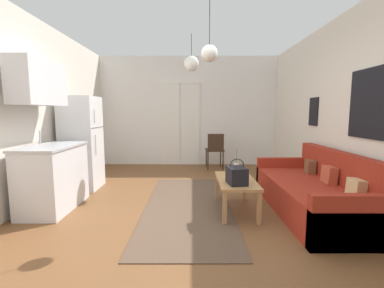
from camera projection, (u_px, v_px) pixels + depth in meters
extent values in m
cube|color=brown|center=(185.00, 224.00, 3.34)|extent=(5.08, 7.81, 0.10)
cube|color=white|center=(188.00, 111.00, 6.80)|extent=(4.68, 0.10, 2.76)
cube|color=white|center=(170.00, 125.00, 6.77)|extent=(0.50, 0.02, 2.08)
cube|color=white|center=(190.00, 125.00, 6.78)|extent=(0.50, 0.02, 2.08)
cube|color=white|center=(179.00, 82.00, 6.64)|extent=(1.09, 0.03, 0.06)
cube|color=silver|center=(374.00, 110.00, 3.17)|extent=(0.10, 7.41, 2.76)
cube|color=black|center=(373.00, 103.00, 3.10)|extent=(0.02, 0.91, 0.85)
cube|color=black|center=(313.00, 112.00, 4.64)|extent=(0.02, 0.31, 0.49)
cube|color=yellow|center=(33.00, 83.00, 3.85)|extent=(0.02, 0.32, 0.40)
cube|color=brown|center=(188.00, 206.00, 3.84)|extent=(1.21, 2.96, 0.01)
cube|color=maroon|center=(309.00, 197.00, 3.60)|extent=(0.94, 2.16, 0.41)
cube|color=maroon|center=(339.00, 182.00, 3.58)|extent=(0.15, 2.16, 0.83)
cube|color=maroon|center=(356.00, 223.00, 2.57)|extent=(0.94, 0.11, 0.57)
cube|color=maroon|center=(283.00, 174.00, 4.61)|extent=(0.94, 0.11, 0.57)
cube|color=tan|center=(355.00, 188.00, 2.99)|extent=(0.14, 0.21, 0.21)
cube|color=#B74C33|center=(329.00, 175.00, 3.55)|extent=(0.14, 0.23, 0.24)
cube|color=brown|center=(309.00, 167.00, 4.15)|extent=(0.15, 0.22, 0.21)
cube|color=#B27F4C|center=(236.00, 181.00, 3.61)|extent=(0.50, 0.98, 0.04)
cube|color=#B27F4C|center=(224.00, 208.00, 3.19)|extent=(0.05, 0.05, 0.41)
cube|color=#B27F4C|center=(259.00, 208.00, 3.19)|extent=(0.05, 0.05, 0.41)
cube|color=#B27F4C|center=(217.00, 187.00, 4.08)|extent=(0.05, 0.05, 0.41)
cube|color=#B27F4C|center=(244.00, 187.00, 4.08)|extent=(0.05, 0.05, 0.41)
cylinder|color=beige|center=(236.00, 169.00, 3.89)|extent=(0.07, 0.07, 0.16)
cylinder|color=#477F42|center=(236.00, 156.00, 3.86)|extent=(0.01, 0.01, 0.22)
cube|color=black|center=(236.00, 176.00, 3.36)|extent=(0.26, 0.31, 0.22)
torus|color=black|center=(236.00, 166.00, 3.34)|extent=(0.18, 0.01, 0.18)
cube|color=white|center=(81.00, 143.00, 4.67)|extent=(0.58, 0.62, 1.63)
cube|color=#4C4C51|center=(97.00, 127.00, 4.63)|extent=(0.01, 0.59, 0.01)
cylinder|color=#B7BABF|center=(94.00, 116.00, 4.44)|extent=(0.02, 0.02, 0.23)
cylinder|color=#B7BABF|center=(95.00, 145.00, 4.50)|extent=(0.02, 0.02, 0.36)
cube|color=silver|center=(53.00, 178.00, 3.70)|extent=(0.56, 1.04, 0.87)
cube|color=#B7BABF|center=(51.00, 147.00, 3.64)|extent=(0.59, 1.07, 0.03)
cube|color=#999BA0|center=(55.00, 149.00, 3.76)|extent=(0.36, 0.40, 0.10)
cylinder|color=#B7BABF|center=(39.00, 137.00, 3.74)|extent=(0.02, 0.02, 0.20)
cube|color=silver|center=(38.00, 83.00, 3.54)|extent=(0.32, 0.94, 0.59)
cylinder|color=#382619|center=(220.00, 158.00, 6.60)|extent=(0.03, 0.03, 0.44)
cylinder|color=#382619|center=(206.00, 158.00, 6.57)|extent=(0.03, 0.03, 0.44)
cylinder|color=#382619|center=(222.00, 160.00, 6.26)|extent=(0.03, 0.03, 0.44)
cylinder|color=#382619|center=(207.00, 161.00, 6.24)|extent=(0.03, 0.03, 0.44)
cube|color=#382619|center=(214.00, 150.00, 6.39)|extent=(0.44, 0.43, 0.04)
cube|color=#382619|center=(215.00, 142.00, 6.19)|extent=(0.38, 0.05, 0.40)
cylinder|color=black|center=(209.00, 19.00, 3.13)|extent=(0.01, 0.01, 0.60)
sphere|color=white|center=(209.00, 54.00, 3.18)|extent=(0.20, 0.20, 0.20)
cylinder|color=black|center=(191.00, 45.00, 4.74)|extent=(0.01, 0.01, 0.39)
sphere|color=white|center=(191.00, 64.00, 4.78)|extent=(0.28, 0.28, 0.28)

